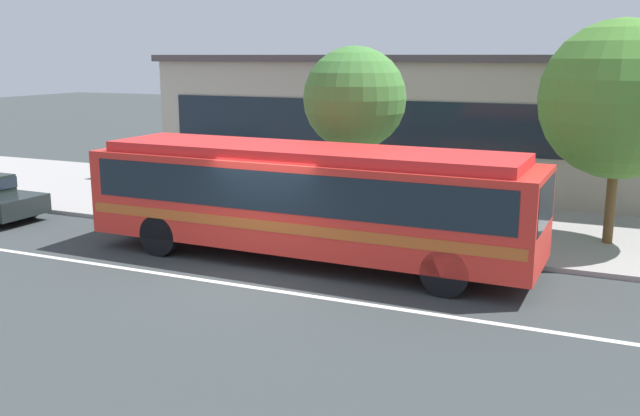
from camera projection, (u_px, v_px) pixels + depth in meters
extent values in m
plane|color=#353B3C|center=(258.00, 275.00, 15.53)|extent=(120.00, 120.00, 0.00)
cube|color=#9D9896|center=(366.00, 211.00, 21.63)|extent=(60.00, 8.00, 0.12)
cube|color=silver|center=(240.00, 285.00, 14.81)|extent=(56.00, 0.16, 0.01)
cube|color=red|center=(307.00, 201.00, 16.35)|extent=(10.70, 2.74, 2.03)
cube|color=red|center=(307.00, 152.00, 16.11)|extent=(9.85, 2.42, 0.24)
cube|color=#19232D|center=(307.00, 183.00, 16.27)|extent=(10.06, 2.76, 0.89)
cube|color=#C65A24|center=(307.00, 216.00, 16.43)|extent=(10.49, 2.77, 0.24)
cube|color=#19232D|center=(544.00, 203.00, 14.09)|extent=(0.16, 2.24, 0.97)
cylinder|color=black|center=(472.00, 245.00, 16.06)|extent=(1.00, 0.30, 1.00)
cylinder|color=black|center=(445.00, 272.00, 14.05)|extent=(1.00, 0.30, 1.00)
cylinder|color=black|center=(212.00, 216.00, 18.97)|extent=(1.00, 0.30, 1.00)
cylinder|color=black|center=(160.00, 235.00, 16.96)|extent=(1.00, 0.30, 1.00)
cylinder|color=black|center=(30.00, 207.00, 20.94)|extent=(0.64, 0.23, 0.64)
cylinder|color=#716F54|center=(438.00, 230.00, 17.26)|extent=(0.14, 0.14, 0.88)
cylinder|color=#716F54|center=(436.00, 231.00, 17.12)|extent=(0.14, 0.14, 0.88)
cylinder|color=green|center=(438.00, 201.00, 17.04)|extent=(0.37, 0.37, 0.57)
sphere|color=tan|center=(439.00, 185.00, 16.95)|extent=(0.22, 0.22, 0.22)
cylinder|color=gray|center=(506.00, 207.00, 16.39)|extent=(0.08, 0.08, 2.31)
cube|color=yellow|center=(508.00, 167.00, 16.19)|extent=(0.16, 0.43, 0.56)
cylinder|color=brown|center=(354.00, 180.00, 19.43)|extent=(0.25, 0.25, 2.51)
sphere|color=#47833A|center=(355.00, 98.00, 18.96)|extent=(2.79, 2.79, 2.79)
cylinder|color=brown|center=(611.00, 199.00, 17.52)|extent=(0.25, 0.25, 2.23)
sphere|color=#4D8833|center=(620.00, 99.00, 17.00)|extent=(3.86, 3.86, 3.86)
cube|color=#A8A292|center=(452.00, 123.00, 26.43)|extent=(20.43, 8.21, 4.52)
cube|color=#19232D|center=(422.00, 127.00, 22.70)|extent=(18.80, 0.04, 1.63)
cube|color=#4B4245|center=(455.00, 58.00, 25.93)|extent=(20.83, 8.61, 0.24)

